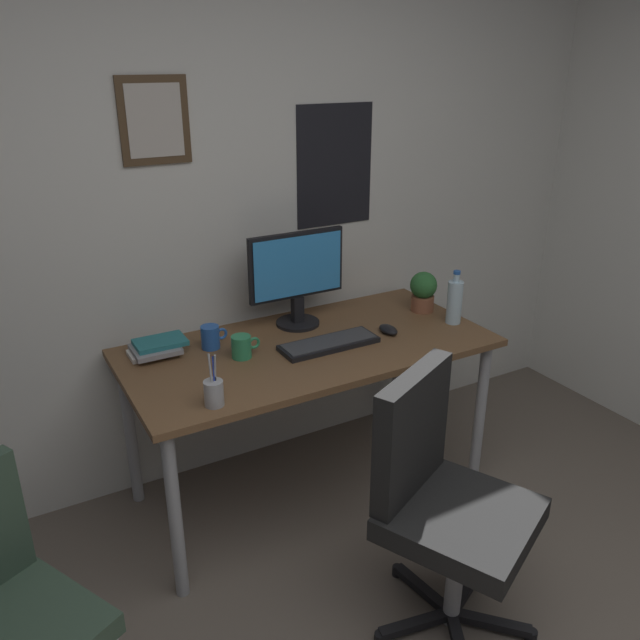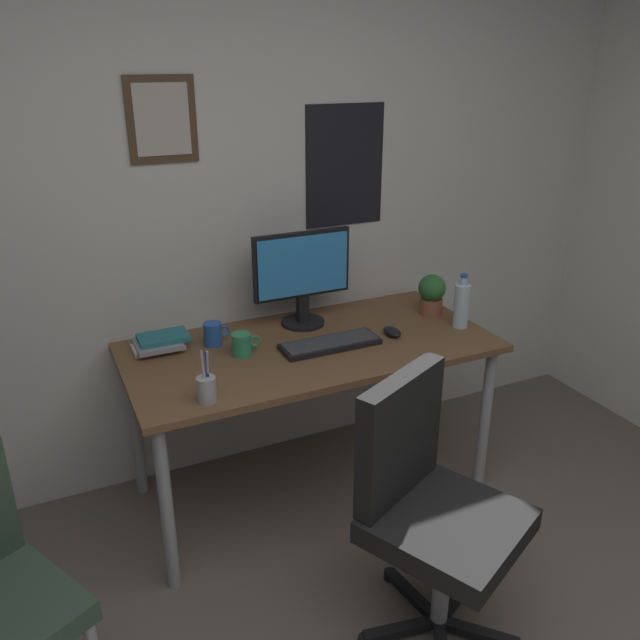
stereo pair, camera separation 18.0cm
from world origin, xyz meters
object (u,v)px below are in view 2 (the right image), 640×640
coffee_mug_far (242,344)px  book_stack_left (160,342)px  keyboard (330,344)px  monitor (302,274)px  office_chair (428,499)px  potted_plant (432,293)px  water_bottle (462,305)px  computer_mouse (392,332)px  coffee_mug_near (213,334)px  pen_cup (206,388)px

coffee_mug_far → book_stack_left: (-0.30, 0.20, -0.02)m
book_stack_left → keyboard: bearing=-22.9°
monitor → keyboard: size_ratio=1.07×
office_chair → potted_plant: (0.63, 0.94, 0.33)m
office_chair → water_bottle: (0.66, 0.74, 0.33)m
monitor → computer_mouse: size_ratio=4.18×
office_chair → computer_mouse: bearing=67.7°
computer_mouse → potted_plant: (0.30, 0.15, 0.09)m
computer_mouse → coffee_mug_near: size_ratio=0.95×
monitor → coffee_mug_far: 0.45m
water_bottle → potted_plant: water_bottle is taller
office_chair → potted_plant: size_ratio=4.87×
computer_mouse → coffee_mug_near: (-0.74, 0.24, 0.03)m
keyboard → pen_cup: (-0.60, -0.23, 0.04)m
computer_mouse → coffee_mug_near: bearing=162.0°
office_chair → water_bottle: water_bottle is taller
computer_mouse → water_bottle: water_bottle is taller
pen_cup → book_stack_left: bearing=96.4°
keyboard → potted_plant: 0.63m
office_chair → keyboard: (0.02, 0.80, 0.24)m
potted_plant → pen_cup: bearing=-163.0°
computer_mouse → pen_cup: size_ratio=0.55×
computer_mouse → potted_plant: 0.35m
potted_plant → book_stack_left: 1.28m
office_chair → pen_cup: 0.86m
coffee_mug_near → potted_plant: (1.05, -0.09, 0.05)m
office_chair → coffee_mug_near: (-0.42, 1.03, 0.27)m
office_chair → pen_cup: size_ratio=4.75×
monitor → potted_plant: monitor is taller
computer_mouse → book_stack_left: (-0.96, 0.29, 0.01)m
coffee_mug_far → potted_plant: (0.97, 0.06, 0.06)m
monitor → water_bottle: size_ratio=1.82×
keyboard → coffee_mug_far: bearing=167.4°
coffee_mug_far → potted_plant: size_ratio=0.62×
office_chair → coffee_mug_far: (-0.34, 0.88, 0.27)m
office_chair → computer_mouse: size_ratio=8.64×
keyboard → coffee_mug_far: (-0.36, 0.08, 0.03)m
water_bottle → computer_mouse: bearing=172.4°
water_bottle → book_stack_left: water_bottle is taller
office_chair → book_stack_left: bearing=120.6°
coffee_mug_near → coffee_mug_far: 0.17m
keyboard → coffee_mug_far: 0.38m
water_bottle → pen_cup: bearing=-171.9°
keyboard → water_bottle: 0.64m
office_chair → book_stack_left: office_chair is taller
keyboard → monitor: bearing=90.9°
keyboard → computer_mouse: (0.30, -0.01, 0.01)m
pen_cup → office_chair: bearing=-44.3°
office_chair → keyboard: office_chair is taller
potted_plant → pen_cup: (-1.21, -0.37, -0.05)m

